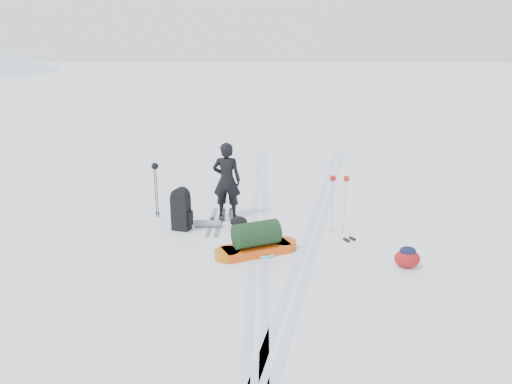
% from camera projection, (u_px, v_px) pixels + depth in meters
% --- Properties ---
extents(ground, '(200.00, 200.00, 0.00)m').
position_uv_depth(ground, '(259.00, 237.00, 10.78)').
color(ground, white).
rests_on(ground, ground).
extents(ski_tracks, '(3.38, 17.97, 0.01)m').
position_uv_depth(ski_tracks, '(289.00, 224.00, 11.57)').
color(ski_tracks, silver).
rests_on(ski_tracks, ground).
extents(skier, '(0.68, 0.46, 1.83)m').
position_uv_depth(skier, '(227.00, 180.00, 11.79)').
color(skier, black).
rests_on(skier, ground).
extents(pulk_sled, '(1.76, 1.27, 0.66)m').
position_uv_depth(pulk_sled, '(256.00, 242.00, 9.89)').
color(pulk_sled, '#EC4F0D').
rests_on(pulk_sled, ground).
extents(expedition_rucksack, '(1.08, 0.48, 0.98)m').
position_uv_depth(expedition_rucksack, '(184.00, 210.00, 11.12)').
color(expedition_rucksack, black).
rests_on(expedition_rucksack, ground).
extents(ski_poles_black, '(0.17, 0.17, 1.35)m').
position_uv_depth(ski_poles_black, '(155.00, 173.00, 11.71)').
color(ski_poles_black, black).
rests_on(ski_poles_black, ground).
extents(ski_poles_silver, '(0.42, 0.13, 1.30)m').
position_uv_depth(ski_poles_silver, '(339.00, 185.00, 10.76)').
color(ski_poles_silver, silver).
rests_on(ski_poles_silver, ground).
extents(touring_skis_grey, '(0.41, 1.99, 0.07)m').
position_uv_depth(touring_skis_grey, '(216.00, 221.00, 11.73)').
color(touring_skis_grey, gray).
rests_on(touring_skis_grey, ground).
extents(touring_skis_white, '(1.08, 1.47, 0.06)m').
position_uv_depth(touring_skis_white, '(349.00, 240.00, 10.58)').
color(touring_skis_white, silver).
rests_on(touring_skis_white, ground).
extents(rope_coil, '(0.52, 0.52, 0.06)m').
position_uv_depth(rope_coil, '(263.00, 252.00, 9.94)').
color(rope_coil, '#60CCEA').
rests_on(rope_coil, ground).
extents(small_daypack, '(0.54, 0.44, 0.41)m').
position_uv_depth(small_daypack, '(407.00, 257.00, 9.30)').
color(small_daypack, maroon).
rests_on(small_daypack, ground).
extents(thermos_pair, '(0.21, 0.24, 0.28)m').
position_uv_depth(thermos_pair, '(227.00, 214.00, 11.81)').
color(thermos_pair, '#4F5256').
rests_on(thermos_pair, ground).
extents(stuff_sack, '(0.47, 0.41, 0.25)m').
position_uv_depth(stuff_sack, '(239.00, 222.00, 11.36)').
color(stuff_sack, black).
rests_on(stuff_sack, ground).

